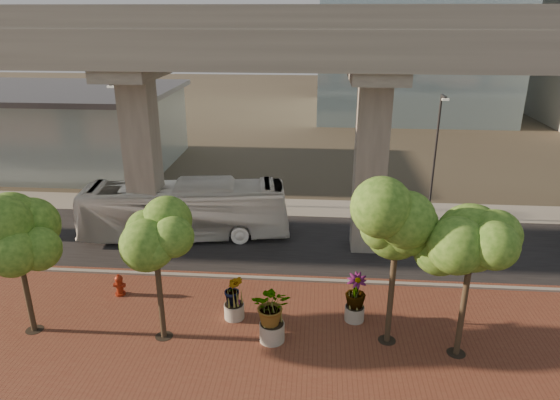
{
  "coord_description": "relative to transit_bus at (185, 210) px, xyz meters",
  "views": [
    {
      "loc": [
        3.33,
        -22.92,
        12.14
      ],
      "look_at": [
        1.45,
        0.5,
        3.2
      ],
      "focal_mm": 32.0,
      "sensor_mm": 36.0,
      "label": 1
    }
  ],
  "objects": [
    {
      "name": "planter_front",
      "position": [
        5.79,
        -9.28,
        -0.1
      ],
      "size": [
        2.18,
        2.18,
        2.4
      ],
      "color": "#AFAC9E",
      "rests_on": "ground"
    },
    {
      "name": "transit_bus",
      "position": [
        0.0,
        0.0,
        0.0
      ],
      "size": [
        11.87,
        4.25,
        3.24
      ],
      "primitive_type": "imported",
      "rotation": [
        0.0,
        0.0,
        1.7
      ],
      "color": "white",
      "rests_on": "ground"
    },
    {
      "name": "transit_viaduct",
      "position": [
        4.07,
        -0.6,
        5.67
      ],
      "size": [
        72.0,
        5.6,
        12.4
      ],
      "color": "#9C988D",
      "rests_on": "ground"
    },
    {
      "name": "station_pavilion",
      "position": [
        -15.93,
        13.4,
        1.6
      ],
      "size": [
        23.0,
        13.0,
        6.3
      ],
      "color": "#A7BBBF",
      "rests_on": "ground"
    },
    {
      "name": "street_tree_far_west",
      "position": [
        -3.86,
        -9.39,
        2.76
      ],
      "size": [
        3.81,
        3.81,
        6.08
      ],
      "color": "#413625",
      "rests_on": "ground"
    },
    {
      "name": "planter_right",
      "position": [
        9.07,
        -7.64,
        -0.27
      ],
      "size": [
        1.99,
        1.99,
        2.12
      ],
      "color": "#9E968F",
      "rests_on": "ground"
    },
    {
      "name": "far_sidewalk",
      "position": [
        4.07,
        4.9,
        -1.59
      ],
      "size": [
        90.0,
        3.0,
        0.06
      ],
      "primitive_type": "cube",
      "color": "gray",
      "rests_on": "ground"
    },
    {
      "name": "curb_strip",
      "position": [
        4.07,
        -4.6,
        -1.54
      ],
      "size": [
        70.0,
        0.25,
        0.16
      ],
      "primitive_type": "cube",
      "color": "gray",
      "rests_on": "ground"
    },
    {
      "name": "streetlamp_east",
      "position": [
        14.31,
        3.68,
        2.86
      ],
      "size": [
        0.38,
        1.11,
        7.67
      ],
      "color": "#29292D",
      "rests_on": "ground"
    },
    {
      "name": "planter_left",
      "position": [
        4.06,
        -7.89,
        -0.32
      ],
      "size": [
        1.86,
        1.86,
        2.05
      ],
      "color": "gray",
      "rests_on": "ground"
    },
    {
      "name": "street_tree_near_east",
      "position": [
        10.27,
        -8.95,
        3.51
      ],
      "size": [
        3.62,
        3.62,
        6.74
      ],
      "color": "#413625",
      "rests_on": "ground"
    },
    {
      "name": "street_tree_far_east",
      "position": [
        12.78,
        -9.53,
        3.0
      ],
      "size": [
        3.78,
        3.78,
        6.3
      ],
      "color": "#413625",
      "rests_on": "ground"
    },
    {
      "name": "ground",
      "position": [
        4.07,
        -2.6,
        -1.62
      ],
      "size": [
        160.0,
        160.0,
        0.0
      ],
      "primitive_type": "plane",
      "color": "#3B352B",
      "rests_on": "ground"
    },
    {
      "name": "street_tree_near_west",
      "position": [
        1.49,
        -9.39,
        2.35
      ],
      "size": [
        3.04,
        3.04,
        5.32
      ],
      "color": "#413625",
      "rests_on": "ground"
    },
    {
      "name": "brick_plaza",
      "position": [
        4.07,
        -10.6,
        -1.59
      ],
      "size": [
        70.0,
        13.0,
        0.06
      ],
      "primitive_type": "cube",
      "color": "brown",
      "rests_on": "ground"
    },
    {
      "name": "streetlamp_west",
      "position": [
        -5.16,
        4.79,
        3.06
      ],
      "size": [
        0.4,
        1.16,
        8.0
      ],
      "color": "#2D2C31",
      "rests_on": "ground"
    },
    {
      "name": "fire_hydrant",
      "position": [
        -1.41,
        -6.5,
        -1.07
      ],
      "size": [
        0.51,
        0.46,
        1.03
      ],
      "color": "maroon",
      "rests_on": "ground"
    },
    {
      "name": "asphalt_road",
      "position": [
        4.07,
        -0.6,
        -1.6
      ],
      "size": [
        90.0,
        8.0,
        0.04
      ],
      "primitive_type": "cube",
      "color": "black",
      "rests_on": "ground"
    }
  ]
}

